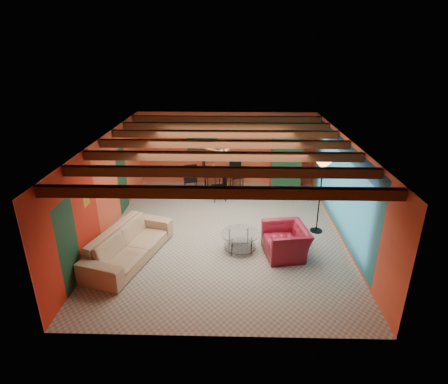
{
  "coord_description": "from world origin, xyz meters",
  "views": [
    {
      "loc": [
        0.24,
        -9.18,
        5.01
      ],
      "look_at": [
        0.0,
        0.2,
        1.15
      ],
      "focal_mm": 29.18,
      "sensor_mm": 36.0,
      "label": 1
    }
  ],
  "objects_px": {
    "armoire": "(286,162)",
    "floor_lamp": "(320,197)",
    "armchair": "(286,241)",
    "dining_table": "(214,176)",
    "potted_plant": "(288,132)",
    "vase": "(214,158)",
    "coffee_table": "(240,241)",
    "sofa": "(129,244)"
  },
  "relations": [
    {
      "from": "sofa",
      "to": "coffee_table",
      "type": "xyz_separation_m",
      "value": [
        2.75,
        0.47,
        -0.15
      ]
    },
    {
      "from": "armoire",
      "to": "floor_lamp",
      "type": "bearing_deg",
      "value": -65.32
    },
    {
      "from": "armoire",
      "to": "dining_table",
      "type": "bearing_deg",
      "value": -149.2
    },
    {
      "from": "armoire",
      "to": "potted_plant",
      "type": "xyz_separation_m",
      "value": [
        0.0,
        0.0,
        1.14
      ]
    },
    {
      "from": "dining_table",
      "to": "armoire",
      "type": "relative_size",
      "value": 1.2
    },
    {
      "from": "coffee_table",
      "to": "sofa",
      "type": "bearing_deg",
      "value": -170.31
    },
    {
      "from": "coffee_table",
      "to": "floor_lamp",
      "type": "bearing_deg",
      "value": 26.1
    },
    {
      "from": "armchair",
      "to": "floor_lamp",
      "type": "bearing_deg",
      "value": 130.49
    },
    {
      "from": "dining_table",
      "to": "floor_lamp",
      "type": "bearing_deg",
      "value": -43.8
    },
    {
      "from": "armchair",
      "to": "armoire",
      "type": "xyz_separation_m",
      "value": [
        0.61,
        4.84,
        0.54
      ]
    },
    {
      "from": "sofa",
      "to": "vase",
      "type": "height_order",
      "value": "vase"
    },
    {
      "from": "sofa",
      "to": "vase",
      "type": "relative_size",
      "value": 13.31
    },
    {
      "from": "coffee_table",
      "to": "potted_plant",
      "type": "xyz_separation_m",
      "value": [
        1.75,
        4.67,
        1.81
      ]
    },
    {
      "from": "coffee_table",
      "to": "armoire",
      "type": "height_order",
      "value": "armoire"
    },
    {
      "from": "armchair",
      "to": "dining_table",
      "type": "height_order",
      "value": "dining_table"
    },
    {
      "from": "floor_lamp",
      "to": "potted_plant",
      "type": "xyz_separation_m",
      "value": [
        -0.45,
        3.59,
        1.0
      ]
    },
    {
      "from": "vase",
      "to": "potted_plant",
      "type": "bearing_deg",
      "value": 13.28
    },
    {
      "from": "floor_lamp",
      "to": "vase",
      "type": "distance_m",
      "value": 4.28
    },
    {
      "from": "vase",
      "to": "armchair",
      "type": "bearing_deg",
      "value": -64.25
    },
    {
      "from": "floor_lamp",
      "to": "dining_table",
      "type": "bearing_deg",
      "value": 136.2
    },
    {
      "from": "sofa",
      "to": "armoire",
      "type": "xyz_separation_m",
      "value": [
        4.51,
        5.14,
        0.52
      ]
    },
    {
      "from": "sofa",
      "to": "dining_table",
      "type": "relative_size",
      "value": 1.24
    },
    {
      "from": "vase",
      "to": "floor_lamp",
      "type": "bearing_deg",
      "value": -43.8
    },
    {
      "from": "armoire",
      "to": "potted_plant",
      "type": "distance_m",
      "value": 1.14
    },
    {
      "from": "coffee_table",
      "to": "armoire",
      "type": "distance_m",
      "value": 5.03
    },
    {
      "from": "dining_table",
      "to": "vase",
      "type": "distance_m",
      "value": 0.68
    },
    {
      "from": "sofa",
      "to": "potted_plant",
      "type": "bearing_deg",
      "value": -24.57
    },
    {
      "from": "coffee_table",
      "to": "dining_table",
      "type": "xyz_separation_m",
      "value": [
        -0.88,
        4.04,
        0.32
      ]
    },
    {
      "from": "dining_table",
      "to": "potted_plant",
      "type": "bearing_deg",
      "value": 13.28
    },
    {
      "from": "armchair",
      "to": "vase",
      "type": "distance_m",
      "value": 4.76
    },
    {
      "from": "armoire",
      "to": "vase",
      "type": "height_order",
      "value": "armoire"
    },
    {
      "from": "armchair",
      "to": "armoire",
      "type": "height_order",
      "value": "armoire"
    },
    {
      "from": "armoire",
      "to": "potted_plant",
      "type": "bearing_deg",
      "value": 0.0
    },
    {
      "from": "armoire",
      "to": "coffee_table",
      "type": "bearing_deg",
      "value": -93.08
    },
    {
      "from": "dining_table",
      "to": "armoire",
      "type": "distance_m",
      "value": 2.73
    },
    {
      "from": "sofa",
      "to": "armchair",
      "type": "relative_size",
      "value": 2.34
    },
    {
      "from": "armchair",
      "to": "potted_plant",
      "type": "bearing_deg",
      "value": 163.44
    },
    {
      "from": "armchair",
      "to": "vase",
      "type": "bearing_deg",
      "value": -163.68
    },
    {
      "from": "dining_table",
      "to": "sofa",
      "type": "bearing_deg",
      "value": -112.47
    },
    {
      "from": "armoire",
      "to": "floor_lamp",
      "type": "distance_m",
      "value": 3.62
    },
    {
      "from": "potted_plant",
      "to": "sofa",
      "type": "bearing_deg",
      "value": -131.26
    },
    {
      "from": "armchair",
      "to": "floor_lamp",
      "type": "xyz_separation_m",
      "value": [
        1.06,
        1.25,
        0.67
      ]
    }
  ]
}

